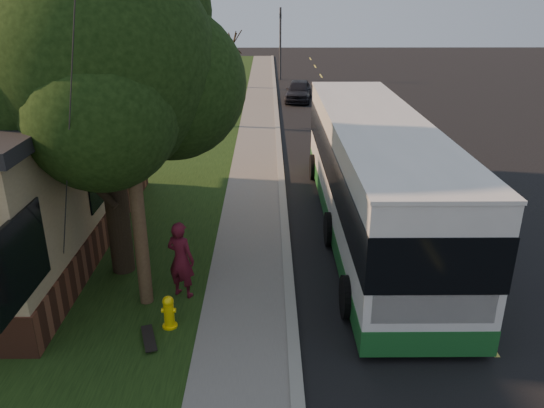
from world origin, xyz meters
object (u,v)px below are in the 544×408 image
(utility_pole, at_px, (126,103))
(distant_car, at_px, (299,91))
(transit_bus, at_px, (373,172))
(traffic_signal, at_px, (280,39))
(dumpster, at_px, (44,177))
(leafy_tree, at_px, (103,65))
(fire_hydrant, at_px, (169,312))
(bare_tree_near, at_px, (209,86))
(skateboarder, at_px, (181,259))
(bare_tree_far, at_px, (233,60))
(skateboard_main, at_px, (149,338))

(utility_pole, distance_m, distant_car, 24.89)
(transit_bus, bearing_deg, traffic_signal, 94.06)
(transit_bus, relative_size, dumpster, 8.75)
(leafy_tree, height_order, distant_car, leafy_tree)
(fire_hydrant, xyz_separation_m, distant_car, (4.10, 25.09, 0.24))
(fire_hydrant, distance_m, bare_tree_near, 18.10)
(traffic_signal, xyz_separation_m, skateboarder, (-3.00, -32.73, -2.16))
(bare_tree_far, bearing_deg, skateboarder, -89.00)
(leafy_tree, relative_size, traffic_signal, 1.42)
(dumpster, bearing_deg, transit_bus, -15.91)
(leafy_tree, relative_size, skateboarder, 4.19)
(fire_hydrant, height_order, bare_tree_near, bare_tree_near)
(bare_tree_far, xyz_separation_m, dumpster, (-5.37, -21.83, -1.39))
(bare_tree_far, bearing_deg, distant_car, -47.49)
(traffic_signal, xyz_separation_m, transit_bus, (2.05, -28.94, -1.35))
(bare_tree_near, height_order, skateboard_main, bare_tree_near)
(fire_hydrant, relative_size, transit_bus, 0.06)
(skateboarder, bearing_deg, traffic_signal, -70.86)
(utility_pole, relative_size, bare_tree_near, 2.11)
(traffic_signal, bearing_deg, dumpster, -108.95)
(bare_tree_near, distance_m, traffic_signal, 16.52)
(skateboard_main, xyz_separation_m, distant_car, (4.44, 25.60, 0.53))
(utility_pole, xyz_separation_m, distant_car, (4.81, 24.10, -3.96))
(fire_hydrant, distance_m, skateboard_main, 0.68)
(transit_bus, xyz_separation_m, dumpster, (-10.92, 3.11, -1.21))
(utility_pole, height_order, bare_tree_near, utility_pole)
(leafy_tree, distance_m, skateboard_main, 6.07)
(skateboarder, distance_m, distant_car, 24.16)
(transit_bus, height_order, dumpster, transit_bus)
(utility_pole, bearing_deg, transit_bus, 34.76)
(bare_tree_far, height_order, traffic_signal, traffic_signal)
(traffic_signal, distance_m, distant_car, 9.31)
(utility_pole, relative_size, skateboarder, 4.87)
(bare_tree_near, bearing_deg, fire_hydrant, -87.14)
(leafy_tree, height_order, traffic_signal, leafy_tree)
(skateboarder, bearing_deg, fire_hydrant, 109.87)
(utility_pole, relative_size, leafy_tree, 1.16)
(utility_pole, relative_size, skateboard_main, 9.61)
(skateboarder, bearing_deg, dumpster, -25.27)
(fire_hydrant, xyz_separation_m, traffic_signal, (3.10, 34.00, 2.73))
(skateboarder, xyz_separation_m, skateboard_main, (-0.44, -1.77, -0.87))
(utility_pole, height_order, transit_bus, utility_pole)
(dumpster, bearing_deg, traffic_signal, 71.05)
(transit_bus, bearing_deg, bare_tree_near, 115.07)
(bare_tree_far, bearing_deg, skateboard_main, -89.89)
(utility_pole, bearing_deg, bare_tree_far, 89.40)
(dumpster, bearing_deg, distant_car, 59.75)
(skateboard_main, bearing_deg, distant_car, 80.16)
(bare_tree_far, bearing_deg, traffic_signal, 48.81)
(transit_bus, height_order, skateboarder, transit_bus)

